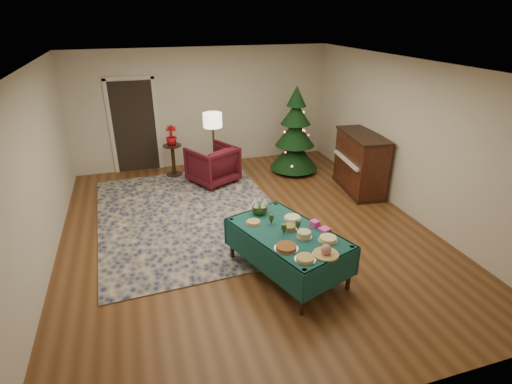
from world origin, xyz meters
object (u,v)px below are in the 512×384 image
object	(u,v)px
buffet_table	(288,240)
piano	(360,163)
gift_box	(315,224)
christmas_tree	(295,135)
armchair	(212,163)
floor_lamp	(213,125)
potted_plant	(171,140)
side_table	(173,161)

from	to	relation	value
buffet_table	piano	size ratio (longest dim) A/B	1.33
gift_box	christmas_tree	xyz separation A→B (m)	(1.19, 3.59, 0.17)
buffet_table	gift_box	size ratio (longest dim) A/B	18.24
armchair	floor_lamp	size ratio (longest dim) A/B	0.58
floor_lamp	piano	distance (m)	3.09
armchair	potted_plant	world-z (taller)	potted_plant
piano	gift_box	bearing A→B (deg)	-132.86
floor_lamp	piano	world-z (taller)	floor_lamp
floor_lamp	side_table	xyz separation A→B (m)	(-0.77, 0.84, -0.98)
side_table	potted_plant	distance (m)	0.49
side_table	christmas_tree	bearing A→B (deg)	-12.24
armchair	buffet_table	bearing A→B (deg)	67.49
armchair	side_table	size ratio (longest dim) A/B	1.25
gift_box	christmas_tree	bearing A→B (deg)	71.71
potted_plant	christmas_tree	size ratio (longest dim) A/B	0.22
buffet_table	armchair	distance (m)	3.56
christmas_tree	piano	world-z (taller)	christmas_tree
gift_box	side_table	distance (m)	4.45
gift_box	side_table	world-z (taller)	gift_box
side_table	piano	size ratio (longest dim) A/B	0.50
buffet_table	armchair	size ratio (longest dim) A/B	2.15
potted_plant	floor_lamp	bearing A→B (deg)	-47.68
gift_box	floor_lamp	world-z (taller)	floor_lamp
buffet_table	gift_box	xyz separation A→B (m)	(0.41, 0.03, 0.18)
buffet_table	gift_box	world-z (taller)	gift_box
side_table	potted_plant	xyz separation A→B (m)	(-0.00, 0.00, 0.49)
armchair	christmas_tree	bearing A→B (deg)	154.71
buffet_table	side_table	size ratio (longest dim) A/B	2.69
side_table	christmas_tree	world-z (taller)	christmas_tree
side_table	buffet_table	bearing A→B (deg)	-75.63
christmas_tree	side_table	bearing A→B (deg)	167.76
floor_lamp	buffet_table	bearing A→B (deg)	-84.69
potted_plant	christmas_tree	bearing A→B (deg)	-12.24
gift_box	floor_lamp	size ratio (longest dim) A/B	0.07
buffet_table	side_table	world-z (taller)	side_table
armchair	side_table	xyz separation A→B (m)	(-0.76, 0.66, -0.10)
gift_box	armchair	distance (m)	3.60
side_table	potted_plant	size ratio (longest dim) A/B	1.69
floor_lamp	christmas_tree	world-z (taller)	christmas_tree
potted_plant	christmas_tree	xyz separation A→B (m)	(2.68, -0.58, 0.04)
buffet_table	potted_plant	distance (m)	4.36
potted_plant	armchair	bearing A→B (deg)	-41.08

